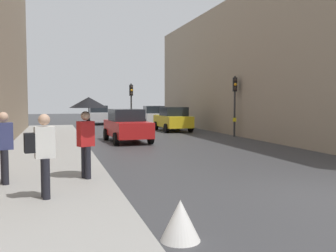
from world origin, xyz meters
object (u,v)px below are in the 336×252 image
object	(u,v)px
pedestrian_with_umbrella	(88,115)
warning_sign_triangle	(180,220)
pedestrian_with_grey_backpack	(2,143)
traffic_light_far_median	(131,98)
pedestrian_with_black_backpack	(43,151)
car_silver_hatchback	(98,115)
car_yellow_taxi	(173,119)
car_red_sedan	(127,126)
car_white_compact	(153,116)
traffic_light_mid_street	(235,95)

from	to	relation	value
pedestrian_with_umbrella	warning_sign_triangle	xyz separation A→B (m)	(1.04, -4.56, -1.52)
pedestrian_with_grey_backpack	traffic_light_far_median	bearing A→B (deg)	70.08
pedestrian_with_grey_backpack	pedestrian_with_black_backpack	xyz separation A→B (m)	(0.99, -1.71, 0.00)
car_silver_hatchback	pedestrian_with_black_backpack	world-z (taller)	pedestrian_with_black_backpack
car_yellow_taxi	car_red_sedan	distance (m)	7.73
car_white_compact	pedestrian_with_umbrella	bearing A→B (deg)	-108.52
traffic_light_far_median	pedestrian_with_umbrella	size ratio (longest dim) A/B	1.66
traffic_light_far_median	car_white_compact	distance (m)	4.70
traffic_light_far_median	car_silver_hatchback	bearing A→B (deg)	104.08
traffic_light_far_median	warning_sign_triangle	bearing A→B (deg)	-99.24
car_white_compact	warning_sign_triangle	size ratio (longest dim) A/B	6.65
traffic_light_mid_street	car_red_sedan	xyz separation A→B (m)	(-6.86, -0.98, -1.69)
warning_sign_triangle	pedestrian_with_black_backpack	bearing A→B (deg)	128.21
traffic_light_mid_street	warning_sign_triangle	world-z (taller)	traffic_light_mid_street
car_yellow_taxi	pedestrian_with_black_backpack	xyz separation A→B (m)	(-8.49, -18.10, 0.29)
pedestrian_with_umbrella	pedestrian_with_grey_backpack	xyz separation A→B (m)	(-2.08, -0.16, -0.68)
car_silver_hatchback	warning_sign_triangle	distance (m)	30.76
pedestrian_with_grey_backpack	car_silver_hatchback	bearing A→B (deg)	78.87
traffic_light_mid_street	pedestrian_with_umbrella	world-z (taller)	traffic_light_mid_street
traffic_light_mid_street	car_silver_hatchback	bearing A→B (deg)	113.65
car_silver_hatchback	warning_sign_triangle	size ratio (longest dim) A/B	6.52
traffic_light_mid_street	car_red_sedan	bearing A→B (deg)	-171.84
car_white_compact	pedestrian_with_black_backpack	size ratio (longest dim) A/B	2.44
pedestrian_with_umbrella	warning_sign_triangle	distance (m)	4.92
car_yellow_taxi	warning_sign_triangle	bearing A→B (deg)	-107.03
traffic_light_far_median	pedestrian_with_umbrella	bearing A→B (deg)	-104.38
pedestrian_with_black_backpack	warning_sign_triangle	world-z (taller)	pedestrian_with_black_backpack
car_silver_hatchback	car_yellow_taxi	world-z (taller)	same
traffic_light_far_median	pedestrian_with_umbrella	xyz separation A→B (m)	(-4.87, -19.02, -0.61)
car_red_sedan	pedestrian_with_umbrella	distance (m)	10.43
car_yellow_taxi	car_white_compact	xyz separation A→B (m)	(0.15, 6.31, 0.00)
pedestrian_with_umbrella	car_red_sedan	bearing A→B (deg)	73.98
traffic_light_far_median	warning_sign_triangle	distance (m)	23.98
traffic_light_mid_street	car_yellow_taxi	bearing A→B (deg)	113.80
traffic_light_mid_street	pedestrian_with_black_backpack	size ratio (longest dim) A/B	2.10
car_red_sedan	pedestrian_with_umbrella	xyz separation A→B (m)	(-2.87, -9.98, 0.96)
traffic_light_mid_street	pedestrian_with_black_backpack	world-z (taller)	traffic_light_mid_street
pedestrian_with_umbrella	traffic_light_far_median	bearing A→B (deg)	75.62
traffic_light_mid_street	car_silver_hatchback	distance (m)	16.63
car_white_compact	warning_sign_triangle	xyz separation A→B (m)	(-6.51, -27.11, -0.55)
pedestrian_with_black_backpack	car_yellow_taxi	bearing A→B (deg)	64.87
traffic_light_mid_street	warning_sign_triangle	bearing A→B (deg)	-119.24
traffic_light_mid_street	pedestrian_with_black_backpack	xyz separation A→B (m)	(-10.81, -12.83, -1.40)
traffic_light_mid_street	traffic_light_far_median	distance (m)	9.40
car_red_sedan	pedestrian_with_grey_backpack	xyz separation A→B (m)	(-4.94, -10.14, 0.29)
car_silver_hatchback	car_white_compact	distance (m)	5.71
car_yellow_taxi	pedestrian_with_grey_backpack	size ratio (longest dim) A/B	2.38
car_silver_hatchback	car_white_compact	world-z (taller)	same
traffic_light_far_median	car_yellow_taxi	bearing A→B (deg)	-47.71
pedestrian_with_grey_backpack	warning_sign_triangle	world-z (taller)	pedestrian_with_grey_backpack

